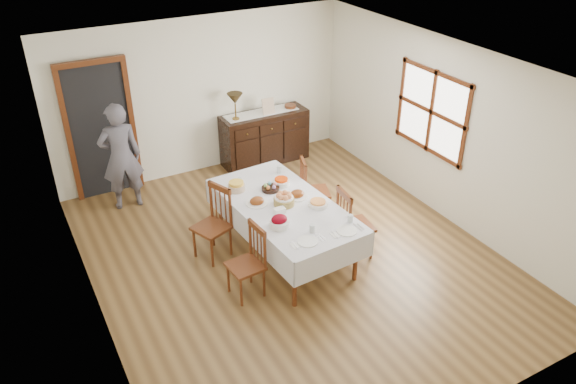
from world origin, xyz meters
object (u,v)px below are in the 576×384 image
dining_table (284,210)px  table_lamp (235,99)px  chair_left_near (249,261)px  chair_left_far (214,222)px  person (120,153)px  sideboard (265,138)px  chair_right_far (312,189)px  chair_right_near (352,223)px

dining_table → table_lamp: table_lamp is taller
dining_table → chair_left_near: chair_left_near is taller
chair_left_far → chair_left_near: bearing=-17.9°
chair_left_near → person: 2.92m
sideboard → person: size_ratio=0.85×
dining_table → table_lamp: (0.49, 2.58, 0.58)m
person → chair_left_far: bearing=114.9°
sideboard → person: 2.61m
chair_right_far → sideboard: (0.24, 2.01, -0.03)m
dining_table → chair_right_far: (0.79, 0.60, -0.20)m
chair_left_far → table_lamp: 2.63m
table_lamp → chair_right_near: bearing=-84.8°
chair_left_near → chair_right_near: (1.52, 0.04, 0.04)m
chair_left_near → chair_right_far: bearing=120.7°
sideboard → table_lamp: 0.97m
table_lamp → dining_table: bearing=-100.8°
chair_left_far → sideboard: chair_left_far is taller
dining_table → chair_left_near: size_ratio=2.49×
chair_left_near → table_lamp: bearing=153.0°
chair_left_near → chair_left_far: chair_left_far is taller
chair_right_near → chair_left_far: bearing=67.4°
chair_right_far → person: bearing=73.5°
chair_right_far → chair_right_near: bearing=-161.9°
chair_right_far → table_lamp: size_ratio=2.09×
chair_left_near → chair_left_far: bearing=178.4°
chair_left_near → chair_right_near: size_ratio=0.93×
dining_table → chair_right_far: 1.01m
chair_left_near → person: size_ratio=0.53×
chair_left_near → person: bearing=-169.7°
chair_right_far → sideboard: bearing=12.5°
person → table_lamp: (2.01, 0.31, 0.37)m
chair_left_near → table_lamp: size_ratio=2.05×
sideboard → person: person is taller
chair_right_near → chair_right_far: 1.07m
dining_table → sideboard: size_ratio=1.54×
sideboard → table_lamp: bearing=-177.3°
sideboard → chair_left_near: bearing=-119.8°
chair_left_far → person: 2.01m
dining_table → chair_right_near: (0.77, -0.47, -0.17)m
chair_right_far → chair_left_far: bearing=115.4°
chair_right_near → person: bearing=46.9°
chair_left_far → chair_right_near: chair_right_near is taller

